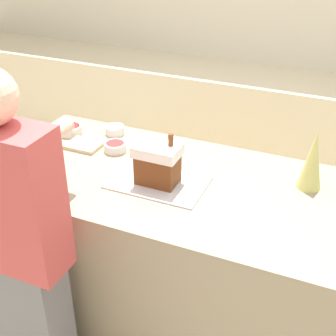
% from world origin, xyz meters
% --- Properties ---
extents(ground_plane, '(12.00, 12.00, 0.00)m').
position_xyz_m(ground_plane, '(0.00, 0.00, 0.00)').
color(ground_plane, '#C6B28E').
extents(wall_back, '(8.00, 0.05, 2.60)m').
position_xyz_m(wall_back, '(0.00, 2.10, 1.30)').
color(wall_back, beige).
rests_on(wall_back, ground_plane).
extents(back_cabinet_block, '(6.00, 0.60, 0.90)m').
position_xyz_m(back_cabinet_block, '(0.00, 1.78, 0.45)').
color(back_cabinet_block, beige).
rests_on(back_cabinet_block, ground_plane).
extents(kitchen_island, '(1.86, 0.89, 0.94)m').
position_xyz_m(kitchen_island, '(0.00, 0.00, 0.47)').
color(kitchen_island, gray).
rests_on(kitchen_island, ground_plane).
extents(baking_tray, '(0.46, 0.29, 0.01)m').
position_xyz_m(baking_tray, '(-0.06, -0.06, 0.94)').
color(baking_tray, silver).
rests_on(baking_tray, kitchen_island).
extents(gingerbread_house, '(0.21, 0.15, 0.25)m').
position_xyz_m(gingerbread_house, '(-0.06, -0.06, 1.05)').
color(gingerbread_house, brown).
rests_on(gingerbread_house, baking_tray).
extents(decorative_tree, '(0.11, 0.11, 0.28)m').
position_xyz_m(decorative_tree, '(0.61, 0.19, 1.08)').
color(decorative_tree, '#DBD675').
rests_on(decorative_tree, kitchen_island).
extents(candy_bowl_near_tray_left, '(0.13, 0.13, 0.05)m').
position_xyz_m(candy_bowl_near_tray_left, '(-0.74, 0.23, 0.97)').
color(candy_bowl_near_tray_left, silver).
rests_on(candy_bowl_near_tray_left, kitchen_island).
extents(candy_bowl_center_rear, '(0.11, 0.11, 0.05)m').
position_xyz_m(candy_bowl_center_rear, '(-0.51, 0.33, 0.97)').
color(candy_bowl_center_rear, white).
rests_on(candy_bowl_center_rear, kitchen_island).
extents(candy_bowl_near_tray_right, '(0.12, 0.12, 0.05)m').
position_xyz_m(candy_bowl_near_tray_right, '(-0.74, 0.03, 0.97)').
color(candy_bowl_near_tray_right, white).
rests_on(candy_bowl_near_tray_right, kitchen_island).
extents(candy_bowl_far_right, '(0.12, 0.12, 0.05)m').
position_xyz_m(candy_bowl_far_right, '(-0.40, 0.15, 0.97)').
color(candy_bowl_far_right, white).
rests_on(candy_bowl_far_right, kitchen_island).
extents(cookbook, '(0.18, 0.14, 0.02)m').
position_xyz_m(cookbook, '(-0.58, 0.12, 0.95)').
color(cookbook, '#CCB78C').
rests_on(cookbook, kitchen_island).
extents(person, '(0.43, 0.54, 1.63)m').
position_xyz_m(person, '(-0.43, -0.63, 0.84)').
color(person, slate).
rests_on(person, ground_plane).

